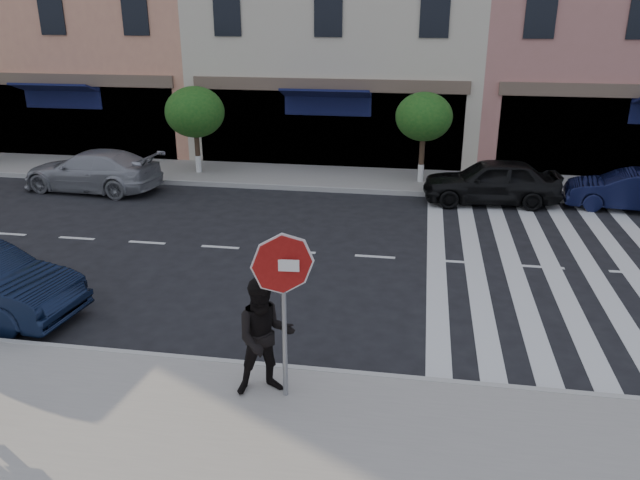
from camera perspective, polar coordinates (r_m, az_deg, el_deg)
The scene contains 11 objects.
ground at distance 12.26m, azimuth -5.96°, elevation -7.94°, with size 120.00×120.00×0.00m, color black.
sidewalk_near at distance 9.27m, azimuth -12.31°, elevation -18.42°, with size 60.00×4.50×0.15m, color gray.
sidewalk_far at distance 22.32m, azimuth 1.39°, elevation 5.67°, with size 60.00×3.00×0.15m, color gray.
building_centre at distance 27.58m, azimuth 2.27°, elevation 19.92°, with size 11.00×9.00×11.00m, color beige.
street_tree_wb at distance 22.89m, azimuth -11.37°, elevation 11.37°, with size 2.10×2.10×3.06m.
street_tree_c at distance 21.44m, azimuth 9.48°, elevation 11.02°, with size 1.90×1.90×3.04m.
stop_sign at distance 9.08m, azimuth -3.40°, elevation -3.81°, with size 0.95×0.13×2.69m.
walker at distance 9.66m, azimuth -5.07°, elevation -8.81°, with size 0.93×0.73×1.92m, color black.
car_far_left at distance 22.28m, azimuth -20.11°, elevation 5.98°, with size 1.90×4.68×1.36m, color gray.
car_far_mid at distance 20.24m, azimuth 15.39°, elevation 5.21°, with size 1.68×4.17×1.42m, color black.
car_far_right at distance 21.11m, azimuth 26.47°, elevation 4.09°, with size 1.29×3.69×1.22m, color black.
Camera 1 is at (3.00, -10.36, 5.85)m, focal length 35.00 mm.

